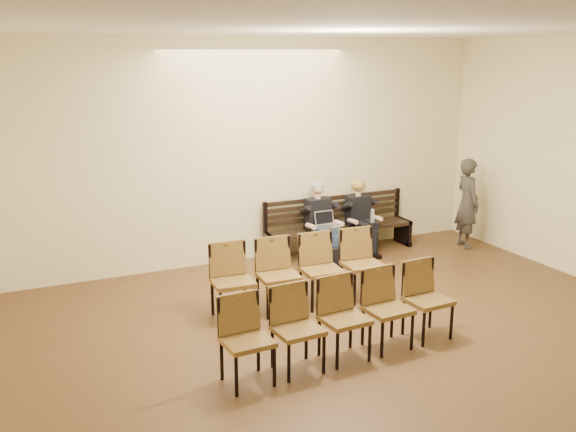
# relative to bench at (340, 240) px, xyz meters

# --- Properties ---
(ground) EXTENTS (10.00, 10.00, 0.00)m
(ground) POSITION_rel_bench_xyz_m (-1.36, -4.65, -0.23)
(ground) COLOR #55381D
(ground) RESTS_ON ground
(room_walls) EXTENTS (8.02, 10.01, 3.51)m
(room_walls) POSITION_rel_bench_xyz_m (-1.36, -3.86, 2.31)
(room_walls) COLOR #F8EAB2
(room_walls) RESTS_ON ground
(bench) EXTENTS (2.60, 0.90, 0.45)m
(bench) POSITION_rel_bench_xyz_m (0.00, 0.00, 0.00)
(bench) COLOR black
(bench) RESTS_ON ground
(seated_man) EXTENTS (0.50, 0.69, 1.20)m
(seated_man) POSITION_rel_bench_xyz_m (-0.43, -0.12, 0.37)
(seated_man) COLOR black
(seated_man) RESTS_ON ground
(seated_woman) EXTENTS (0.47, 0.65, 1.10)m
(seated_woman) POSITION_rel_bench_xyz_m (0.32, -0.12, 0.33)
(seated_woman) COLOR black
(seated_woman) RESTS_ON ground
(laptop) EXTENTS (0.38, 0.33, 0.24)m
(laptop) POSITION_rel_bench_xyz_m (-0.40, -0.33, 0.35)
(laptop) COLOR silver
(laptop) RESTS_ON bench
(water_bottle) EXTENTS (0.08, 0.08, 0.22)m
(water_bottle) POSITION_rel_bench_xyz_m (0.40, -0.35, 0.34)
(water_bottle) COLOR silver
(water_bottle) RESTS_ON bench
(bag) EXTENTS (0.45, 0.36, 0.29)m
(bag) POSITION_rel_bench_xyz_m (-0.32, -0.46, -0.08)
(bag) COLOR black
(bag) RESTS_ON ground
(passerby) EXTENTS (0.53, 0.71, 1.77)m
(passerby) POSITION_rel_bench_xyz_m (2.14, -0.60, 0.66)
(passerby) COLOR #38342E
(passerby) RESTS_ON ground
(chair_row_front) EXTENTS (2.35, 0.65, 0.96)m
(chair_row_front) POSITION_rel_bench_xyz_m (-1.64, -1.87, 0.25)
(chair_row_front) COLOR brown
(chair_row_front) RESTS_ON ground
(chair_row_back) EXTENTS (2.82, 0.66, 0.91)m
(chair_row_back) POSITION_rel_bench_xyz_m (-1.83, -3.36, 0.23)
(chair_row_back) COLOR brown
(chair_row_back) RESTS_ON ground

